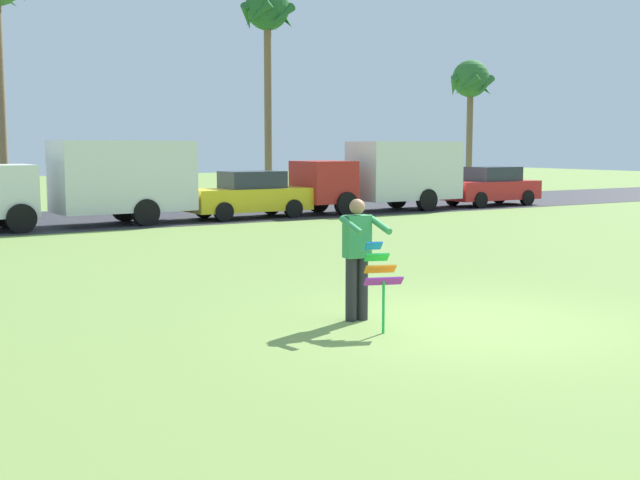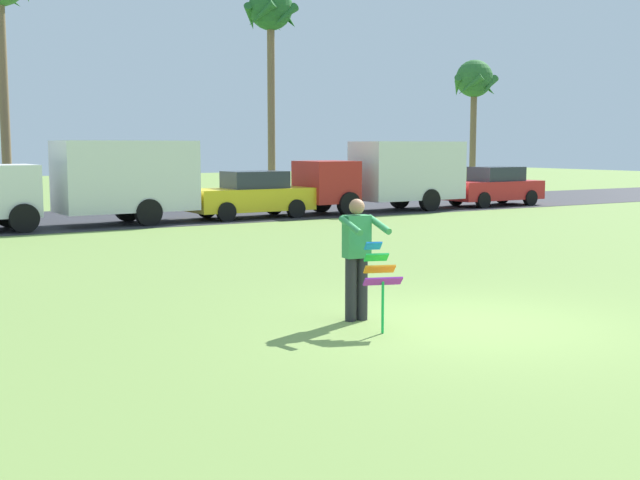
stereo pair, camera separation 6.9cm
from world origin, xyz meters
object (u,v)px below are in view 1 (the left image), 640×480
person_kite_flyer (358,254)px  palm_tree_far_left (471,84)px  parked_car_yellow (249,195)px  parked_car_red (491,187)px  kite_held (380,272)px  parked_truck_red_cab (387,174)px  palm_tree_centre_far (267,18)px  parked_truck_white_box (97,180)px

person_kite_flyer → palm_tree_far_left: (25.34, 26.10, 5.03)m
person_kite_flyer → palm_tree_far_left: bearing=45.9°
parked_car_yellow → parked_car_red: same height
person_kite_flyer → parked_car_red: bearing=42.2°
palm_tree_far_left → parked_car_yellow: bearing=-151.3°
person_kite_flyer → parked_car_yellow: 16.63m
kite_held → parked_truck_red_cab: (11.91, 16.18, 0.62)m
parked_truck_red_cab → palm_tree_centre_far: bearing=89.3°
person_kite_flyer → parked_truck_red_cab: (11.82, 15.51, 0.46)m
kite_held → parked_truck_white_box: (0.90, 16.18, 0.62)m
kite_held → palm_tree_centre_far: palm_tree_centre_far is taller
person_kite_flyer → parked_truck_white_box: (0.80, 15.51, 0.46)m
parked_truck_red_cab → parked_car_red: size_ratio=1.60×
parked_truck_red_cab → palm_tree_far_left: size_ratio=0.92×
parked_car_yellow → parked_car_red: bearing=0.0°
kite_held → parked_truck_white_box: bearing=86.8°
kite_held → palm_tree_far_left: bearing=46.5°
kite_held → parked_car_yellow: size_ratio=0.28×
parked_car_red → palm_tree_centre_far: (-5.16, 9.87, 7.67)m
parked_car_red → palm_tree_centre_far: size_ratio=0.42×
parked_truck_red_cab → person_kite_flyer: bearing=-127.3°
kite_held → parked_car_yellow: 17.30m
parked_truck_white_box → palm_tree_centre_far: bearing=41.5°
parked_truck_red_cab → parked_car_red: bearing=0.0°
parked_car_red → kite_held: bearing=-136.7°
parked_truck_red_cab → palm_tree_far_left: (13.52, 10.59, 4.57)m
parked_car_yellow → palm_tree_centre_far: size_ratio=0.42×
parked_truck_white_box → person_kite_flyer: bearing=-93.0°
parked_truck_white_box → kite_held: bearing=-93.2°
person_kite_flyer → parked_car_red: 23.09m
person_kite_flyer → kite_held: person_kite_flyer is taller
person_kite_flyer → parked_truck_white_box: parked_truck_white_box is taller
parked_truck_white_box → palm_tree_centre_far: 16.46m
person_kite_flyer → palm_tree_far_left: size_ratio=0.24×
parked_car_yellow → palm_tree_far_left: (19.33, 10.59, 5.20)m
kite_held → parked_truck_red_cab: size_ratio=0.17×
kite_held → person_kite_flyer: bearing=82.2°
parked_truck_white_box → palm_tree_far_left: 27.11m
parked_truck_white_box → parked_car_red: size_ratio=1.61×
kite_held → palm_tree_centre_far: (12.03, 26.05, 7.65)m
parked_truck_white_box → parked_truck_red_cab: size_ratio=1.00×
palm_tree_centre_far → palm_tree_far_left: bearing=3.1°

